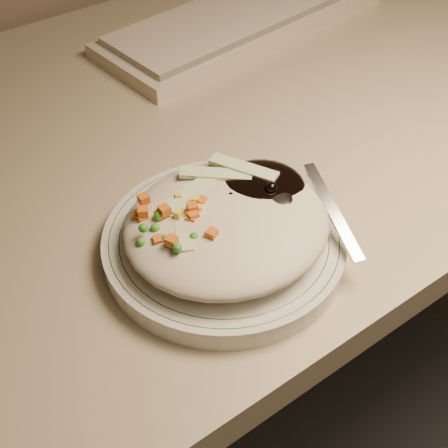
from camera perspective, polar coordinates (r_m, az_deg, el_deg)
desk at (r=0.88m, az=-5.65°, el=-2.45°), size 1.40×0.70×0.74m
plate at (r=0.59m, az=0.00°, el=-1.83°), size 0.23×0.23×0.02m
plate_rim at (r=0.58m, az=0.00°, el=-1.14°), size 0.22×0.22×0.00m
meal at (r=0.57m, az=0.40°, el=0.55°), size 0.21×0.19×0.05m
keyboard at (r=0.97m, az=1.79°, el=18.27°), size 0.46×0.21×0.03m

